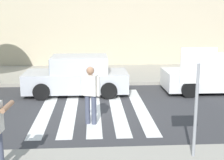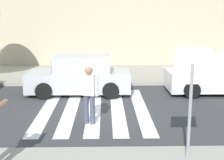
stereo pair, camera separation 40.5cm
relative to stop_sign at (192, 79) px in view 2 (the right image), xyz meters
The scene contains 12 objects.
ground_plane 4.75m from the stop_sign, 120.02° to the left, with size 120.00×120.00×0.00m, color #38383A.
sidewalk_far 10.18m from the stop_sign, 102.57° to the left, with size 60.00×4.80×0.14m, color #9E998C.
building_facade_far 14.41m from the stop_sign, 98.74° to the left, with size 56.00×4.00×6.55m, color beige.
crosswalk_stripe_0 5.80m from the stop_sign, 133.58° to the left, with size 0.44×5.20×0.01m, color silver.
crosswalk_stripe_1 5.31m from the stop_sign, 126.88° to the left, with size 0.44×5.20×0.01m, color silver.
crosswalk_stripe_2 4.91m from the stop_sign, 118.76° to the left, with size 0.44×5.20×0.01m, color silver.
crosswalk_stripe_3 4.61m from the stop_sign, 109.15° to the left, with size 0.44×5.20×0.01m, color silver.
crosswalk_stripe_4 4.44m from the stop_sign, 98.30° to the left, with size 0.44×5.20×0.01m, color silver.
stop_sign is the anchor object (origin of this frame).
pedestrian_crossing 3.53m from the stop_sign, 131.82° to the left, with size 0.56×0.35×1.72m.
parked_car_silver 6.80m from the stop_sign, 114.95° to the left, with size 4.10×1.92×1.55m.
parked_car_white 6.80m from the stop_sign, 64.95° to the left, with size 4.10×1.92×1.55m.
Camera 2 is at (0.39, -10.06, 3.27)m, focal length 50.00 mm.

